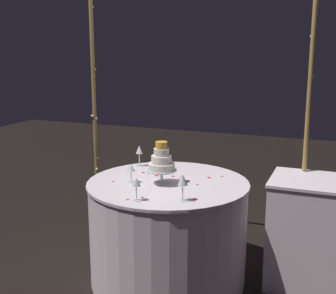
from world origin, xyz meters
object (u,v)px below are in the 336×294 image
object	(u,v)px
cake_knife	(149,168)
tiered_cake	(161,162)
main_table	(168,231)
wine_glass_1	(136,184)
wine_glass_0	(183,181)
decorative_arch	(192,78)
wine_glass_2	(139,151)
wine_glass_3	(131,169)
side_table	(305,232)

from	to	relation	value
cake_knife	tiered_cake	bearing A→B (deg)	-54.23
main_table	wine_glass_1	distance (m)	0.68
wine_glass_0	tiered_cake	bearing A→B (deg)	132.41
decorative_arch	wine_glass_0	distance (m)	1.09
wine_glass_2	tiered_cake	bearing A→B (deg)	-47.15
main_table	wine_glass_1	world-z (taller)	wine_glass_1
wine_glass_3	cake_knife	xyz separation A→B (m)	(-0.04, 0.41, -0.10)
side_table	tiered_cake	world-z (taller)	tiered_cake
wine_glass_1	cake_knife	bearing A→B (deg)	108.09
wine_glass_1	wine_glass_3	distance (m)	0.40
decorative_arch	main_table	distance (m)	1.23
wine_glass_0	wine_glass_3	size ratio (longest dim) A/B	1.26
tiered_cake	wine_glass_2	size ratio (longest dim) A/B	1.77
decorative_arch	cake_knife	distance (m)	0.81
main_table	wine_glass_3	size ratio (longest dim) A/B	8.38
wine_glass_2	cake_knife	bearing A→B (deg)	-17.50
wine_glass_1	decorative_arch	bearing A→B (deg)	87.84
decorative_arch	wine_glass_1	xyz separation A→B (m)	(-0.04, -0.98, -0.61)
wine_glass_1	side_table	bearing A→B (deg)	37.62
decorative_arch	wine_glass_0	size ratio (longest dim) A/B	13.17
cake_knife	wine_glass_0	bearing A→B (deg)	-51.06
side_table	wine_glass_1	size ratio (longest dim) A/B	5.38
wine_glass_1	wine_glass_2	distance (m)	0.86
tiered_cake	cake_knife	xyz separation A→B (m)	(-0.26, 0.36, -0.16)
decorative_arch	wine_glass_3	distance (m)	0.93
wine_glass_2	wine_glass_1	bearing A→B (deg)	-66.02
wine_glass_0	wine_glass_1	bearing A→B (deg)	-159.20
main_table	cake_knife	world-z (taller)	cake_knife
decorative_arch	cake_knife	xyz separation A→B (m)	(-0.28, -0.23, -0.72)
wine_glass_2	wine_glass_3	bearing A→B (deg)	-72.20
cake_knife	main_table	bearing A→B (deg)	-46.22
decorative_arch	cake_knife	bearing A→B (deg)	-141.51
main_table	wine_glass_3	xyz separation A→B (m)	(-0.24, -0.12, 0.50)
main_table	tiered_cake	bearing A→B (deg)	-114.73
decorative_arch	cake_knife	world-z (taller)	decorative_arch
decorative_arch	wine_glass_1	distance (m)	1.16
side_table	decorative_arch	bearing A→B (deg)	168.02
cake_knife	wine_glass_2	bearing A→B (deg)	162.50
wine_glass_0	decorative_arch	bearing A→B (deg)	105.41
wine_glass_0	cake_knife	distance (m)	0.85
tiered_cake	wine_glass_1	distance (m)	0.41
decorative_arch	wine_glass_1	size ratio (longest dim) A/B	15.56
decorative_arch	tiered_cake	xyz separation A→B (m)	(-0.03, -0.58, -0.56)
wine_glass_2	cake_knife	size ratio (longest dim) A/B	0.63
decorative_arch	wine_glass_2	world-z (taller)	decorative_arch
wine_glass_3	wine_glass_0	bearing A→B (deg)	-26.04
wine_glass_0	cake_knife	bearing A→B (deg)	128.94
decorative_arch	main_table	bearing A→B (deg)	-90.12
decorative_arch	wine_glass_0	xyz separation A→B (m)	(0.24, -0.88, -0.59)
main_table	wine_glass_0	distance (m)	0.68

